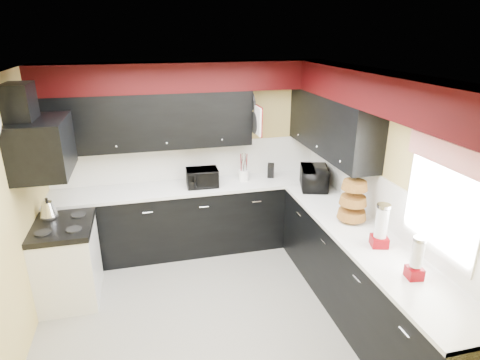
{
  "coord_description": "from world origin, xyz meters",
  "views": [
    {
      "loc": [
        -0.57,
        -3.43,
        2.86
      ],
      "look_at": [
        0.45,
        0.68,
        1.28
      ],
      "focal_mm": 30.0,
      "sensor_mm": 36.0,
      "label": 1
    }
  ],
  "objects_px": {
    "microwave": "(314,178)",
    "knife_block": "(271,171)",
    "toaster_oven": "(202,178)",
    "utensil_crock": "(244,175)",
    "kettle": "(48,209)"
  },
  "relations": [
    {
      "from": "microwave",
      "to": "knife_block",
      "type": "height_order",
      "value": "microwave"
    },
    {
      "from": "toaster_oven",
      "to": "knife_block",
      "type": "relative_size",
      "value": 2.12
    },
    {
      "from": "microwave",
      "to": "utensil_crock",
      "type": "height_order",
      "value": "microwave"
    },
    {
      "from": "microwave",
      "to": "kettle",
      "type": "distance_m",
      "value": 3.18
    },
    {
      "from": "utensil_crock",
      "to": "kettle",
      "type": "height_order",
      "value": "kettle"
    },
    {
      "from": "utensil_crock",
      "to": "kettle",
      "type": "xyz_separation_m",
      "value": [
        -2.37,
        -0.54,
        -0.0
      ]
    },
    {
      "from": "toaster_oven",
      "to": "utensil_crock",
      "type": "xyz_separation_m",
      "value": [
        0.58,
        0.08,
        -0.04
      ]
    },
    {
      "from": "toaster_oven",
      "to": "kettle",
      "type": "distance_m",
      "value": 1.85
    },
    {
      "from": "toaster_oven",
      "to": "microwave",
      "type": "distance_m",
      "value": 1.45
    },
    {
      "from": "microwave",
      "to": "knife_block",
      "type": "relative_size",
      "value": 2.58
    },
    {
      "from": "microwave",
      "to": "knife_block",
      "type": "bearing_deg",
      "value": 56.73
    },
    {
      "from": "toaster_oven",
      "to": "utensil_crock",
      "type": "bearing_deg",
      "value": 9.48
    },
    {
      "from": "utensil_crock",
      "to": "kettle",
      "type": "distance_m",
      "value": 2.43
    },
    {
      "from": "microwave",
      "to": "knife_block",
      "type": "distance_m",
      "value": 0.66
    },
    {
      "from": "toaster_oven",
      "to": "microwave",
      "type": "height_order",
      "value": "microwave"
    }
  ]
}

